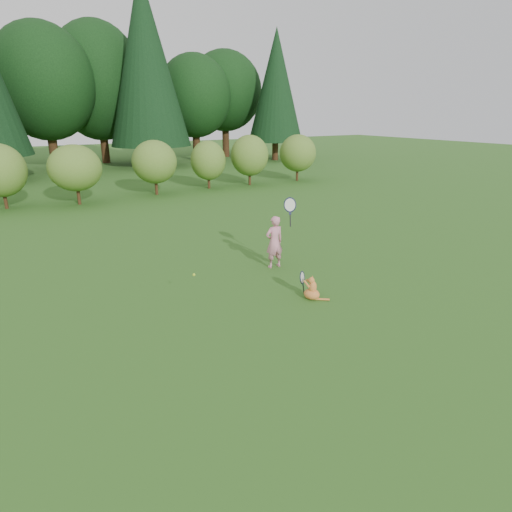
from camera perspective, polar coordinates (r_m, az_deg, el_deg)
ground at (r=9.45m, az=1.43°, el=-5.57°), size 100.00×100.00×0.00m
shrub_row at (r=20.95m, az=-18.09°, el=11.03°), size 28.00×3.00×2.80m
woodland_backdrop at (r=30.85m, az=-24.04°, el=24.01°), size 48.00×10.00×15.00m
child at (r=11.05m, az=2.53°, el=2.05°), size 0.79×0.50×2.05m
cat at (r=9.38m, az=7.42°, el=-4.14°), size 0.51×0.74×0.71m
tennis_ball at (r=8.86m, az=-8.28°, el=-2.49°), size 0.06×0.06×0.06m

